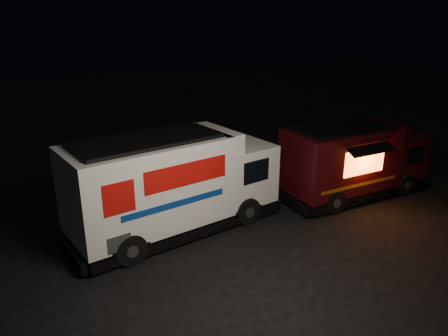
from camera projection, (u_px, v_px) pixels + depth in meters
ground at (244, 235)px, 13.53m from camera, size 80.00×80.00×0.00m
white_truck at (176, 183)px, 13.40m from camera, size 7.26×3.66×3.14m
red_truck at (356, 160)px, 16.09m from camera, size 5.99×2.45×2.74m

